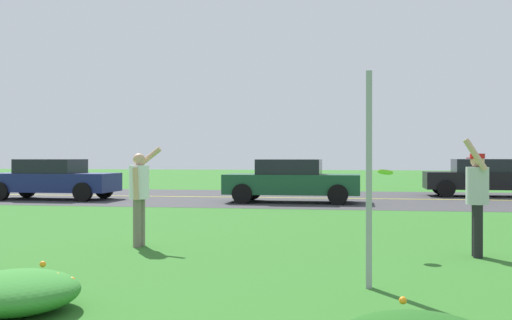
{
  "coord_description": "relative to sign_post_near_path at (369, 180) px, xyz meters",
  "views": [
    {
      "loc": [
        0.83,
        -1.39,
        1.53
      ],
      "look_at": [
        -0.62,
        7.21,
        1.49
      ],
      "focal_mm": 42.78,
      "sensor_mm": 36.0,
      "label": 1
    }
  ],
  "objects": [
    {
      "name": "ground_plane",
      "position": [
        -0.95,
        4.77,
        -1.27
      ],
      "size": [
        120.0,
        120.0,
        0.0
      ],
      "primitive_type": "plane",
      "color": "#2D6B23"
    },
    {
      "name": "highway_strip",
      "position": [
        -0.95,
        15.37,
        -1.26
      ],
      "size": [
        120.0,
        9.69,
        0.01
      ],
      "primitive_type": "cube",
      "color": "#38383A",
      "rests_on": "ground"
    },
    {
      "name": "highway_center_stripe",
      "position": [
        -0.95,
        15.37,
        -1.26
      ],
      "size": [
        120.0,
        0.16,
        0.0
      ],
      "primitive_type": "cube",
      "color": "yellow",
      "rests_on": "ground"
    },
    {
      "name": "daylily_clump_mid_right",
      "position": [
        -3.44,
        -1.73,
        -1.06
      ],
      "size": [
        1.23,
        1.29,
        0.43
      ],
      "color": "#337F2D",
      "rests_on": "ground"
    },
    {
      "name": "sign_post_near_path",
      "position": [
        0.0,
        0.0,
        0.0
      ],
      "size": [
        0.07,
        0.1,
        2.53
      ],
      "color": "#93969B",
      "rests_on": "ground"
    },
    {
      "name": "person_thrower_white_shirt",
      "position": [
        -3.82,
        2.7,
        -0.31
      ],
      "size": [
        0.51,
        0.49,
        1.71
      ],
      "color": "silver",
      "rests_on": "ground"
    },
    {
      "name": "person_catcher_red_cap_gray_shirt",
      "position": [
        1.66,
        2.51,
        -0.3
      ],
      "size": [
        0.42,
        0.49,
        1.82
      ],
      "color": "#B2B2B7",
      "rests_on": "ground"
    },
    {
      "name": "frisbee_lime",
      "position": [
        0.3,
        2.63,
        0.02
      ],
      "size": [
        0.25,
        0.24,
        0.11
      ],
      "color": "#8CD133"
    },
    {
      "name": "car_navy_leftmost",
      "position": [
        -11.01,
        13.19,
        -0.53
      ],
      "size": [
        4.5,
        2.0,
        1.45
      ],
      "color": "navy",
      "rests_on": "ground"
    },
    {
      "name": "car_dark_green_center_left",
      "position": [
        -2.36,
        13.19,
        -0.53
      ],
      "size": [
        4.5,
        2.0,
        1.45
      ],
      "color": "#194C2D",
      "rests_on": "ground"
    },
    {
      "name": "car_black_center_right",
      "position": [
        4.66,
        17.55,
        -0.53
      ],
      "size": [
        4.5,
        2.0,
        1.45
      ],
      "color": "black",
      "rests_on": "ground"
    }
  ]
}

